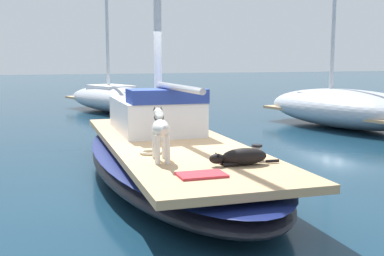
% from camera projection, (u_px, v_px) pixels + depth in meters
% --- Properties ---
extents(ground_plane, '(120.00, 120.00, 0.00)m').
position_uv_depth(ground_plane, '(171.00, 179.00, 8.16)').
color(ground_plane, '#143347').
extents(sailboat_main, '(2.92, 7.37, 0.66)m').
position_uv_depth(sailboat_main, '(171.00, 160.00, 8.11)').
color(sailboat_main, black).
rests_on(sailboat_main, ground).
extents(cabin_house, '(1.52, 2.30, 0.84)m').
position_uv_depth(cabin_house, '(156.00, 113.00, 9.08)').
color(cabin_house, silver).
rests_on(cabin_house, sailboat_main).
extents(dog_black, '(0.95, 0.32, 0.22)m').
position_uv_depth(dog_black, '(242.00, 157.00, 6.21)').
color(dog_black, black).
rests_on(dog_black, sailboat_main).
extents(dog_white, '(0.31, 0.93, 0.70)m').
position_uv_depth(dog_white, '(160.00, 129.00, 6.46)').
color(dog_white, silver).
rests_on(dog_white, sailboat_main).
extents(deck_winch, '(0.16, 0.16, 0.21)m').
position_uv_depth(deck_winch, '(257.00, 153.00, 6.54)').
color(deck_winch, '#B7B7BC').
rests_on(deck_winch, sailboat_main).
extents(coiled_rope, '(0.32, 0.32, 0.04)m').
position_uv_depth(coiled_rope, '(151.00, 152.00, 6.96)').
color(coiled_rope, beige).
rests_on(coiled_rope, sailboat_main).
extents(deck_towel, '(0.58, 0.39, 0.03)m').
position_uv_depth(deck_towel, '(202.00, 175.00, 5.63)').
color(deck_towel, '#C6333D').
rests_on(deck_towel, sailboat_main).
extents(moored_boat_far_astern, '(3.99, 6.53, 6.52)m').
position_uv_depth(moored_boat_far_astern, '(117.00, 98.00, 18.57)').
color(moored_boat_far_astern, '#B2B7C1').
rests_on(moored_boat_far_astern, ground).
extents(moored_boat_starboard_side, '(3.45, 6.08, 6.12)m').
position_uv_depth(moored_boat_starboard_side, '(345.00, 108.00, 14.31)').
color(moored_boat_starboard_side, '#B2B7C1').
rests_on(moored_boat_starboard_side, ground).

